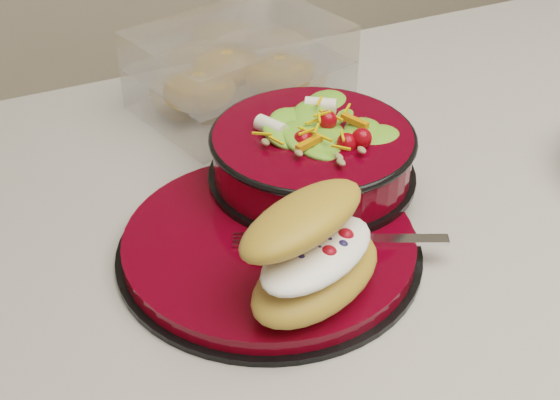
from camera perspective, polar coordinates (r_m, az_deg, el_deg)
name	(u,v)px	position (r m, az deg, el deg)	size (l,w,h in m)	color
dinner_plate	(270,245)	(0.69, -0.70, -3.29)	(0.27, 0.27, 0.02)	black
salad_bowl	(312,149)	(0.75, 2.39, 3.77)	(0.20, 0.20, 0.09)	black
croissant	(313,252)	(0.61, 2.46, -3.84)	(0.15, 0.14, 0.08)	#C18A3B
fork	(345,240)	(0.68, 4.79, -2.91)	(0.16, 0.09, 0.00)	silver
pastry_box	(239,69)	(0.92, -3.00, 9.53)	(0.26, 0.21, 0.09)	white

